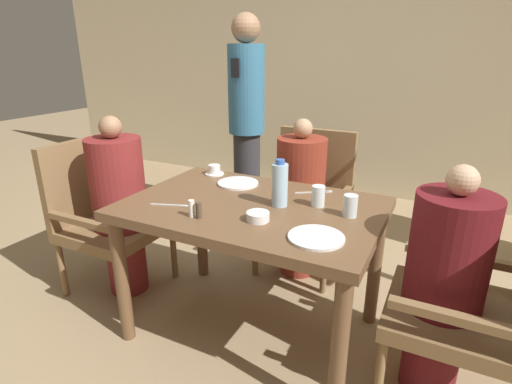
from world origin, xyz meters
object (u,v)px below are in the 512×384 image
Objects in this scene: plate_main_right at (238,183)px; bowl_small at (258,216)px; glass_tall_near at (318,196)px; standing_host at (247,118)px; plate_main_left at (316,237)px; chair_right_side at (482,302)px; diner_in_far_chair at (300,197)px; diner_in_right_chair at (444,284)px; chair_left_side at (104,213)px; teacup_with_saucer at (214,170)px; chair_far_side at (308,197)px; diner_in_left_chair at (120,206)px; glass_tall_mid at (350,206)px; water_bottle at (280,184)px.

bowl_small is (0.33, -0.41, 0.01)m from plate_main_right.
standing_host is at bearing 131.08° from glass_tall_near.
chair_right_side is at bearing 19.43° from plate_main_left.
diner_in_far_chair reaches higher than diner_in_right_chair.
standing_host is 7.49× the size of plate_main_left.
standing_host reaches higher than chair_left_side.
chair_far_side is at bearing 49.32° from teacup_with_saucer.
diner_in_left_chair is 10.72× the size of bowl_small.
plate_main_left is 2.26× the size of glass_tall_near.
diner_in_left_chair reaches higher than glass_tall_mid.
chair_far_side reaches higher than plate_main_left.
teacup_with_saucer is at bearing 167.09° from chair_right_side.
glass_tall_mid is (0.47, -0.78, 0.30)m from chair_far_side.
chair_right_side is at bearing 0.00° from diner_in_left_chair.
water_bottle is at bearing -176.43° from glass_tall_mid.
plate_main_left is 2.22× the size of bowl_small.
diner_in_left_chair is 10.90× the size of glass_tall_near.
standing_host is at bearing 141.61° from diner_in_right_chair.
plate_main_right is (0.69, 0.24, 0.18)m from diner_in_left_chair.
diner_in_left_chair is at bearing -177.31° from glass_tall_mid.
diner_in_right_chair is 0.84m from water_bottle.
chair_left_side reaches higher than bowl_small.
glass_tall_mid is at bearing 2.69° from diner_in_left_chair.
diner_in_left_chair is 1.18× the size of chair_far_side.
chair_left_side is at bearing -146.53° from diner_in_far_chair.
glass_tall_mid is (0.36, 0.23, 0.03)m from bowl_small.
glass_tall_near is at bearing 168.51° from diner_in_right_chair.
bowl_small is at bearing -122.18° from glass_tall_near.
diner_in_left_chair reaches higher than diner_in_far_chair.
diner_in_right_chair is at bearing 0.00° from chair_left_side.
bowl_small is at bearing 168.86° from plate_main_left.
chair_far_side reaches higher than bowl_small.
chair_left_side is 1.00× the size of chair_far_side.
chair_left_side is 9.24× the size of glass_tall_near.
diner_in_far_chair is 1.03m from plate_main_left.
diner_in_far_chair is at bearing 142.34° from diner_in_right_chair.
plate_main_right is at bearing -24.55° from teacup_with_saucer.
diner_in_far_chair is (-0.00, -0.15, 0.05)m from chair_far_side.
diner_in_far_chair is 9.18× the size of teacup_with_saucer.
chair_right_side is (2.11, 0.00, 0.00)m from chair_left_side.
glass_tall_mid is at bearing 33.35° from bowl_small.
diner_in_left_chair is at bearing -142.34° from diner_in_far_chair.
chair_left_side is 2.11m from chair_right_side.
diner_in_far_chair reaches higher than chair_far_side.
water_bottle is 2.27× the size of glass_tall_near.
chair_left_side is 0.85× the size of diner_in_left_chair.
glass_tall_mid reaches higher than bowl_small.
water_bottle is at bearing 86.56° from bowl_small.
chair_left_side is 8.16× the size of teacup_with_saucer.
diner_in_far_chair is 0.99m from standing_host.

